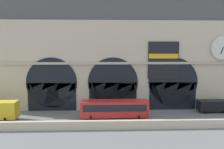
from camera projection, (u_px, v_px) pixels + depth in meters
ground_plane at (114, 118)px, 37.07m from camera, size 200.00×200.00×0.00m
quay_parapet_wall at (116, 125)px, 31.90m from camera, size 90.00×0.70×1.27m
station_building at (113, 56)px, 43.12m from camera, size 47.75×4.92×21.13m
bus_center at (115, 109)px, 36.31m from camera, size 11.00×3.25×3.10m
van_east at (212, 105)px, 40.42m from camera, size 5.20×2.48×2.20m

